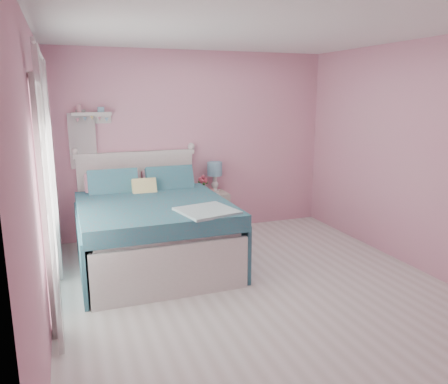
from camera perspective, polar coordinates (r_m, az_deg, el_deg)
floor at (r=4.67m, az=4.44°, el=-12.73°), size 4.50×4.50×0.00m
room_shell at (r=4.24m, az=4.81°, el=6.99°), size 4.50×4.50×4.50m
bed at (r=5.34m, az=-9.40°, el=-4.82°), size 1.67×2.13×1.23m
nightstand at (r=6.40m, az=-1.51°, el=-2.70°), size 0.42×0.42×0.60m
table_lamp at (r=6.35m, az=-1.22°, el=2.75°), size 0.22×0.22×0.43m
vase at (r=6.28m, az=-2.73°, el=0.57°), size 0.19×0.19×0.16m
teacup at (r=6.18m, az=-1.77°, el=0.02°), size 0.12×0.12×0.09m
roses at (r=6.25m, az=-2.75°, el=1.62°), size 0.14×0.11×0.12m
wall_shelf at (r=6.03m, az=-16.95°, el=9.61°), size 0.50×0.15×0.25m
hanging_dress at (r=6.04m, az=-17.99°, el=6.36°), size 0.34×0.03×0.72m
french_door at (r=4.33m, az=-22.18°, el=-0.63°), size 0.04×1.32×2.16m
curtain_near at (r=3.58m, az=-21.83°, el=-1.50°), size 0.04×0.40×2.32m
curtain_far at (r=5.04m, az=-21.49°, el=2.42°), size 0.04×0.40×2.32m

